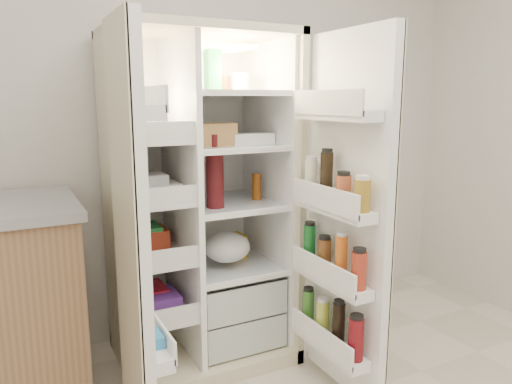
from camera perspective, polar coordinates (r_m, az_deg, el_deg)
wall_back at (r=3.00m, az=-7.76°, el=8.88°), size 4.00×0.02×2.70m
refrigerator at (r=2.74m, az=-6.54°, el=-4.13°), size 0.92×0.70×1.80m
freezer_door at (r=2.00m, az=-14.34°, el=-5.65°), size 0.15×0.40×1.72m
fridge_door at (r=2.34m, az=10.37°, el=-3.75°), size 0.17×0.58×1.72m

